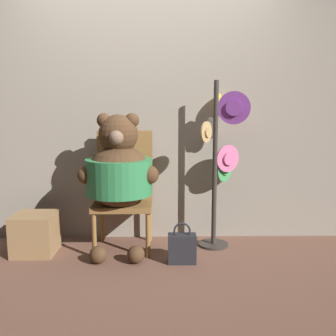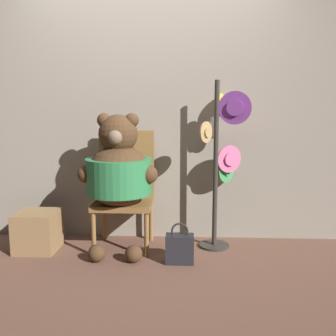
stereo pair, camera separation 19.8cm
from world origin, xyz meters
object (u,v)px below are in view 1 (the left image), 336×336
(teddy_bear, at_px, (119,172))
(handbag_on_ground, at_px, (182,248))
(hat_display_rack, at_px, (220,155))
(chair, at_px, (124,188))

(teddy_bear, bearing_deg, handbag_on_ground, -24.04)
(hat_display_rack, distance_m, handbag_on_ground, 0.92)
(chair, relative_size, handbag_on_ground, 3.10)
(chair, bearing_deg, hat_display_rack, 0.81)
(chair, height_order, teddy_bear, teddy_bear)
(teddy_bear, distance_m, hat_display_rack, 0.94)
(hat_display_rack, bearing_deg, teddy_bear, -168.23)
(teddy_bear, height_order, hat_display_rack, hat_display_rack)
(chair, xyz_separation_m, hat_display_rack, (0.89, 0.01, 0.30))
(chair, distance_m, handbag_on_ground, 0.79)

